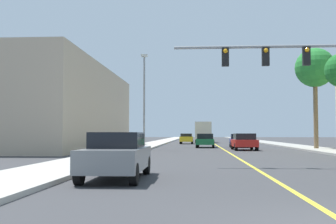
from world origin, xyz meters
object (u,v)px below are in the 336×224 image
(street_lamp, at_px, (144,96))
(car_yellow, at_px, (187,138))
(traffic_signal_mast, at_px, (324,67))
(car_red, at_px, (244,141))
(car_green, at_px, (205,140))
(car_blue, at_px, (239,140))
(car_gray, at_px, (117,155))
(palm_far, at_px, (315,69))
(delivery_truck, at_px, (203,132))

(street_lamp, height_order, car_yellow, street_lamp)
(traffic_signal_mast, bearing_deg, car_red, 95.14)
(car_green, relative_size, car_yellow, 1.08)
(car_red, bearing_deg, car_blue, 86.83)
(car_green, distance_m, car_gray, 29.19)
(street_lamp, height_order, car_gray, street_lamp)
(car_red, relative_size, car_gray, 0.92)
(palm_far, distance_m, car_gray, 27.60)
(street_lamp, xyz_separation_m, car_green, (5.44, 6.34, -3.95))
(car_blue, bearing_deg, palm_far, -42.87)
(street_lamp, xyz_separation_m, palm_far, (14.88, 0.91, 2.40))
(traffic_signal_mast, distance_m, car_yellow, 38.30)
(street_lamp, distance_m, car_yellow, 20.99)
(traffic_signal_mast, relative_size, car_green, 2.45)
(traffic_signal_mast, bearing_deg, car_yellow, 100.53)
(car_red, bearing_deg, delivery_truck, 95.13)
(car_green, distance_m, delivery_truck, 21.99)
(street_lamp, bearing_deg, car_red, 1.79)
(traffic_signal_mast, bearing_deg, car_gray, -146.14)
(delivery_truck, bearing_deg, street_lamp, -100.98)
(car_red, relative_size, car_blue, 1.02)
(traffic_signal_mast, distance_m, car_gray, 10.58)
(car_yellow, height_order, car_gray, car_gray)
(car_green, bearing_deg, traffic_signal_mast, -75.90)
(car_green, relative_size, car_red, 1.06)
(car_yellow, bearing_deg, car_blue, -66.13)
(palm_far, height_order, car_gray, palm_far)
(street_lamp, bearing_deg, car_blue, 38.48)
(car_green, bearing_deg, delivery_truck, 92.37)
(traffic_signal_mast, distance_m, car_green, 24.22)
(traffic_signal_mast, xyz_separation_m, car_blue, (-1.32, 24.17, -3.71))
(traffic_signal_mast, xyz_separation_m, delivery_truck, (-4.64, 45.43, -2.77))
(palm_far, bearing_deg, car_blue, 134.36)
(traffic_signal_mast, relative_size, car_blue, 2.65)
(car_red, bearing_deg, car_green, 116.56)
(delivery_truck, bearing_deg, car_yellow, -106.23)
(palm_far, relative_size, car_gray, 2.01)
(car_gray, bearing_deg, delivery_truck, -94.55)
(car_red, relative_size, car_yellow, 1.02)
(street_lamp, relative_size, car_gray, 1.89)
(traffic_signal_mast, relative_size, delivery_truck, 1.26)
(car_green, bearing_deg, palm_far, -27.28)
(traffic_signal_mast, relative_size, street_lamp, 1.27)
(street_lamp, bearing_deg, car_green, 49.37)
(car_green, height_order, car_blue, car_green)
(car_green, xyz_separation_m, delivery_truck, (0.11, 21.97, 0.93))
(car_blue, bearing_deg, street_lamp, -138.75)
(street_lamp, height_order, car_green, street_lamp)
(street_lamp, xyz_separation_m, delivery_truck, (5.55, 28.31, -3.02))
(car_blue, bearing_deg, car_gray, -100.35)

